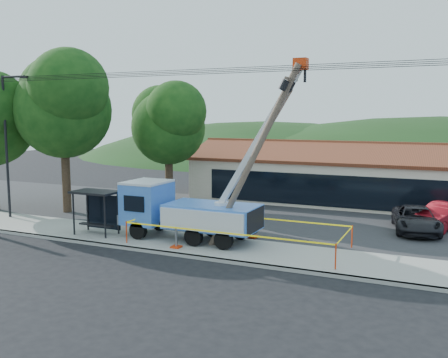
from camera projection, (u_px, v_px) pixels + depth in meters
ground at (155, 269)px, 21.52m from camera, size 120.00×120.00×0.00m
curb at (179, 255)px, 23.41m from camera, size 60.00×0.25×0.15m
sidewalk at (198, 245)px, 25.12m from camera, size 60.00×4.00×0.15m
parking_lot at (255, 216)px, 32.34m from camera, size 60.00×12.00×0.10m
strip_mall at (342, 178)px, 37.67m from camera, size 22.50×8.53×4.67m
streetlight at (8, 136)px, 31.01m from camera, size 2.13×0.22×9.00m
tree_west_near at (63, 101)px, 32.70m from camera, size 7.56×6.72×10.80m
tree_lot at (168, 120)px, 35.33m from camera, size 6.30×5.60×8.94m
hill_west at (264, 158)px, 77.33m from camera, size 78.40×56.00×28.00m
hill_center at (439, 164)px, 67.06m from camera, size 89.60×64.00×32.00m
utility_truck at (186, 209)px, 25.92m from camera, size 9.88×3.94×8.97m
leaning_pole at (257, 150)px, 23.36m from camera, size 4.63×1.68×8.85m
bus_shelter at (98, 202)px, 27.10m from camera, size 2.47×1.52×2.38m
caution_tape at (237, 229)px, 24.70m from camera, size 10.63×3.83×1.11m
car_silver at (152, 206)px, 36.26m from camera, size 2.59×4.40×1.41m
car_red at (442, 231)px, 28.64m from camera, size 3.48×4.78×1.50m
car_dark at (415, 233)px, 28.01m from camera, size 3.17×5.36×1.40m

